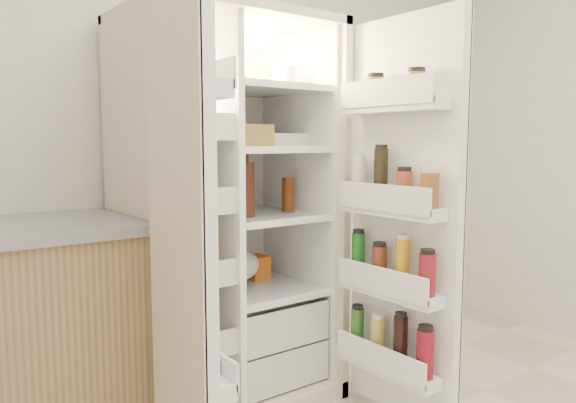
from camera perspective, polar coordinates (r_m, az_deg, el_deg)
wall_back at (r=2.98m, az=-7.60°, el=8.41°), size 4.00×0.02×2.70m
refrigerator at (r=2.65m, az=-6.59°, el=-4.43°), size 0.92×0.70×1.80m
freezer_door at (r=1.86m, az=-10.95°, el=-4.43°), size 0.15×0.40×1.72m
fridge_door at (r=2.39m, az=11.76°, el=-2.53°), size 0.17×0.58×1.72m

